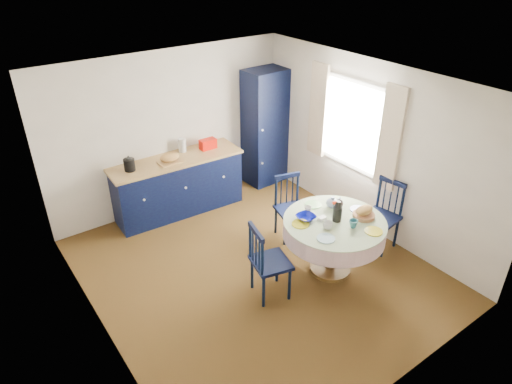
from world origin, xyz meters
TOP-DOWN VIEW (x-y plane):
  - floor at (0.00, 0.00)m, footprint 4.50×4.50m
  - ceiling at (0.00, 0.00)m, footprint 4.50×4.50m
  - wall_back at (0.00, 2.25)m, footprint 4.00×0.02m
  - wall_left at (-2.00, 0.00)m, footprint 0.02×4.50m
  - wall_right at (2.00, 0.00)m, footprint 0.02×4.50m
  - window at (1.95, 0.30)m, footprint 0.10×1.74m
  - kitchen_counter at (-0.10, 1.96)m, footprint 2.10×0.75m
  - pantry_cabinet at (1.66, 2.00)m, footprint 0.73×0.53m
  - dining_table at (0.81, -0.59)m, footprint 1.29×1.29m
  - chair_left at (-0.16, -0.47)m, footprint 0.52×0.54m
  - chair_far at (0.89, 0.37)m, footprint 0.51×0.50m
  - chair_right at (1.77, -0.58)m, footprint 0.50×0.51m
  - mug_a at (0.60, -0.66)m, footprint 0.12×0.12m
  - mug_b at (0.88, -0.82)m, footprint 0.11×0.11m
  - mug_c at (1.07, -0.39)m, footprint 0.12×0.12m
  - mug_d at (0.66, -0.25)m, footprint 0.10×0.10m
  - cobalt_bowl at (0.53, -0.35)m, footprint 0.24×0.24m

SIDE VIEW (x-z plane):
  - floor at x=0.00m, z-range 0.00..0.00m
  - kitchen_counter at x=-0.10m, z-range -0.11..1.06m
  - chair_far at x=0.89m, z-range 0.01..0.96m
  - chair_left at x=-0.16m, z-range 0.01..1.01m
  - chair_right at x=1.77m, z-range 0.01..1.01m
  - dining_table at x=0.81m, z-range 0.13..1.19m
  - cobalt_bowl at x=0.53m, z-range 0.78..0.84m
  - mug_d at x=0.66m, z-range 0.78..0.87m
  - mug_c at x=1.07m, z-range 0.78..0.88m
  - mug_a at x=0.60m, z-range 0.78..0.88m
  - mug_b at x=0.88m, z-range 0.78..0.89m
  - pantry_cabinet at x=1.66m, z-range 0.00..2.01m
  - wall_back at x=0.00m, z-range 0.00..2.50m
  - wall_left at x=-2.00m, z-range 0.00..2.50m
  - wall_right at x=2.00m, z-range 0.00..2.50m
  - window at x=1.95m, z-range 0.80..2.25m
  - ceiling at x=0.00m, z-range 2.50..2.50m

